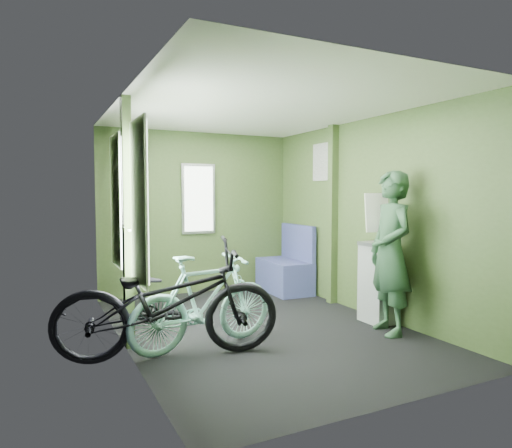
{
  "coord_description": "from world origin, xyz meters",
  "views": [
    {
      "loc": [
        -2.13,
        -4.25,
        1.42
      ],
      "look_at": [
        0.0,
        0.1,
        1.1
      ],
      "focal_mm": 32.0,
      "sensor_mm": 36.0,
      "label": 1
    }
  ],
  "objects_px": {
    "waste_box": "(378,282)",
    "bench_seat": "(286,272)",
    "bicycle_black": "(169,360)",
    "passenger": "(390,252)",
    "bicycle_mint": "(205,349)"
  },
  "relations": [
    {
      "from": "bicycle_black",
      "to": "bench_seat",
      "type": "distance_m",
      "value": 3.0
    },
    {
      "from": "passenger",
      "to": "waste_box",
      "type": "relative_size",
      "value": 1.86
    },
    {
      "from": "bicycle_black",
      "to": "bench_seat",
      "type": "relative_size",
      "value": 1.97
    },
    {
      "from": "waste_box",
      "to": "bench_seat",
      "type": "distance_m",
      "value": 1.84
    },
    {
      "from": "bicycle_black",
      "to": "bicycle_mint",
      "type": "distance_m",
      "value": 0.4
    },
    {
      "from": "bicycle_black",
      "to": "passenger",
      "type": "height_order",
      "value": "passenger"
    },
    {
      "from": "bicycle_mint",
      "to": "waste_box",
      "type": "distance_m",
      "value": 2.06
    },
    {
      "from": "bicycle_black",
      "to": "waste_box",
      "type": "distance_m",
      "value": 2.42
    },
    {
      "from": "waste_box",
      "to": "bench_seat",
      "type": "xyz_separation_m",
      "value": [
        -0.11,
        1.83,
        -0.16
      ]
    },
    {
      "from": "bicycle_mint",
      "to": "waste_box",
      "type": "xyz_separation_m",
      "value": [
        2.01,
        -0.02,
        0.44
      ]
    },
    {
      "from": "bicycle_mint",
      "to": "bench_seat",
      "type": "relative_size",
      "value": 1.52
    },
    {
      "from": "waste_box",
      "to": "passenger",
      "type": "bearing_deg",
      "value": -113.13
    },
    {
      "from": "bicycle_mint",
      "to": "waste_box",
      "type": "bearing_deg",
      "value": -99.93
    },
    {
      "from": "passenger",
      "to": "waste_box",
      "type": "height_order",
      "value": "passenger"
    },
    {
      "from": "bicycle_mint",
      "to": "bench_seat",
      "type": "distance_m",
      "value": 2.63
    }
  ]
}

